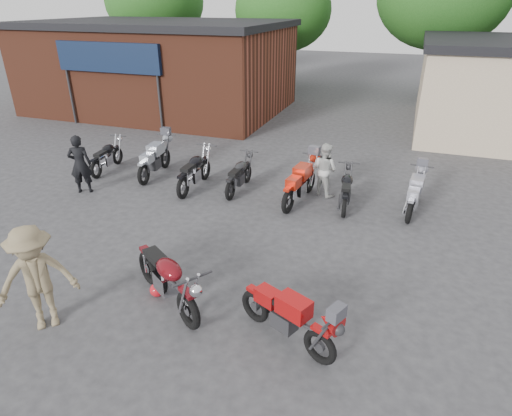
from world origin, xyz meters
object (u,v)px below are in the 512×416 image
(row_bike_1, at_px, (155,157))
(row_bike_4, at_px, (300,181))
(person_light, at_px, (325,169))
(vintage_motorcycle, at_px, (167,275))
(row_bike_5, at_px, (346,188))
(row_bike_2, at_px, (194,169))
(row_bike_0, at_px, (107,155))
(person_dark, at_px, (80,164))
(person_tan, at_px, (37,279))
(helmet, at_px, (157,290))
(row_bike_6, at_px, (415,192))
(row_bike_3, at_px, (239,173))
(sportbike, at_px, (288,314))

(row_bike_1, relative_size, row_bike_4, 0.99)
(person_light, xyz_separation_m, row_bike_4, (-0.53, -0.73, -0.15))
(vintage_motorcycle, xyz_separation_m, row_bike_1, (-3.75, 5.64, -0.03))
(row_bike_5, bearing_deg, person_light, 45.32)
(row_bike_2, distance_m, row_bike_5, 4.48)
(row_bike_0, distance_m, row_bike_2, 3.43)
(person_dark, xyz_separation_m, row_bike_2, (2.98, 1.37, -0.26))
(row_bike_0, bearing_deg, person_tan, -157.92)
(helmet, height_order, person_tan, person_tan)
(vintage_motorcycle, height_order, row_bike_4, vintage_motorcycle)
(row_bike_1, bearing_deg, vintage_motorcycle, -152.32)
(row_bike_4, relative_size, row_bike_6, 1.10)
(helmet, bearing_deg, row_bike_6, 50.66)
(row_bike_3, distance_m, row_bike_5, 3.15)
(row_bike_1, distance_m, row_bike_6, 7.93)
(helmet, relative_size, person_light, 0.19)
(vintage_motorcycle, distance_m, row_bike_6, 7.05)
(helmet, distance_m, row_bike_0, 7.42)
(sportbike, xyz_separation_m, row_bike_4, (-1.19, 5.44, 0.06))
(person_light, relative_size, row_bike_1, 0.73)
(person_dark, height_order, person_light, person_dark)
(row_bike_5, bearing_deg, row_bike_4, 90.82)
(row_bike_3, relative_size, row_bike_5, 1.00)
(person_dark, relative_size, row_bike_3, 0.92)
(row_bike_4, xyz_separation_m, row_bike_6, (3.03, 0.42, -0.05))
(vintage_motorcycle, bearing_deg, sportbike, 28.81)
(person_dark, bearing_deg, row_bike_5, 165.29)
(helmet, height_order, row_bike_4, row_bike_4)
(person_light, distance_m, row_bike_5, 0.95)
(person_dark, relative_size, row_bike_6, 0.88)
(row_bike_5, bearing_deg, row_bike_1, 81.59)
(person_light, height_order, person_tan, person_tan)
(helmet, bearing_deg, vintage_motorcycle, -23.49)
(row_bike_1, distance_m, row_bike_5, 6.16)
(row_bike_3, xyz_separation_m, row_bike_6, (4.92, 0.26, 0.02))
(vintage_motorcycle, xyz_separation_m, sportbike, (2.34, -0.18, -0.09))
(person_tan, xyz_separation_m, row_bike_6, (5.90, 6.89, -0.40))
(person_light, bearing_deg, row_bike_5, 169.53)
(row_bike_0, relative_size, row_bike_6, 0.95)
(row_bike_5, bearing_deg, vintage_motorcycle, 149.74)
(vintage_motorcycle, relative_size, row_bike_5, 1.19)
(helmet, distance_m, person_tan, 2.11)
(sportbike, bearing_deg, person_tan, -141.34)
(row_bike_1, distance_m, row_bike_2, 1.75)
(helmet, xyz_separation_m, row_bike_4, (1.50, 5.10, 0.49))
(row_bike_6, bearing_deg, person_tan, 145.69)
(vintage_motorcycle, xyz_separation_m, helmet, (-0.35, 0.15, -0.52))
(vintage_motorcycle, bearing_deg, row_bike_4, 110.97)
(vintage_motorcycle, bearing_deg, row_bike_6, 86.95)
(sportbike, height_order, helmet, sportbike)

